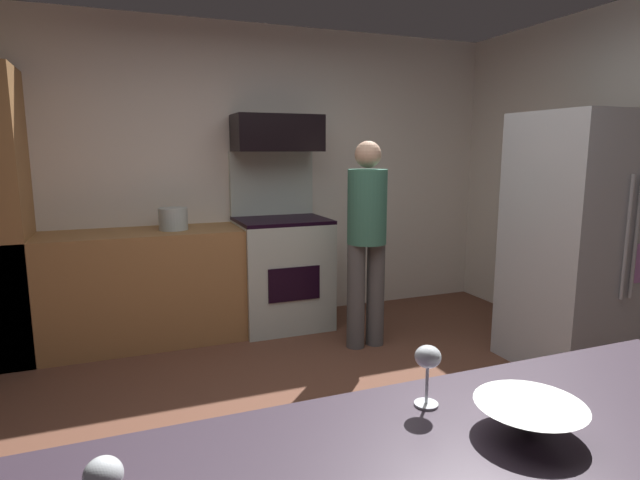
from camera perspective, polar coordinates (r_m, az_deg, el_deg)
name	(u,v)px	position (r m, az deg, el deg)	size (l,w,h in m)	color
ground_plane	(339,450)	(2.90, 2.15, -22.15)	(5.20, 4.80, 0.02)	brown
wall_back	(236,176)	(4.70, -9.29, 6.97)	(5.20, 0.12, 2.60)	beige
lower_cabinet_run	(136,288)	(4.37, -19.62, -5.00)	(2.40, 0.60, 0.90)	#9A6A3C
oven_range	(282,268)	(4.53, -4.23, -3.06)	(0.76, 0.65, 1.52)	#B7C2B6
microwave	(277,133)	(4.50, -4.75, 11.66)	(0.74, 0.38, 0.31)	black
refrigerator	(581,242)	(4.08, 26.79, -0.16)	(0.84, 0.76, 1.78)	#B8BCC0
person_cook	(367,234)	(3.97, 5.17, 0.64)	(0.31, 0.30, 1.60)	#4F4F4F
mixing_bowl_small	(529,418)	(1.31, 22.05, -17.69)	(0.25, 0.25, 0.07)	white
wine_glass_near	(428,361)	(1.33, 11.79, -12.95)	(0.07, 0.07, 0.16)	silver
stock_pot	(173,219)	(4.28, -15.87, 2.26)	(0.23, 0.23, 0.18)	#B0BEBB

